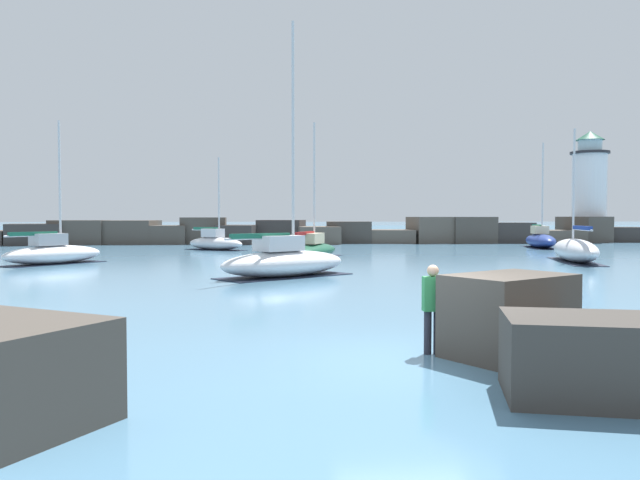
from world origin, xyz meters
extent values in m
plane|color=teal|center=(0.00, 0.00, 0.00)|extent=(600.00, 600.00, 0.00)
cube|color=teal|center=(0.00, 108.55, 0.00)|extent=(400.00, 116.00, 0.01)
cube|color=#383330|center=(-23.07, 47.98, 0.95)|extent=(5.68, 6.36, 1.89)
cube|color=#4C443D|center=(-19.23, 48.49, 1.10)|extent=(4.79, 4.44, 2.21)
cube|color=#4C443D|center=(-14.90, 49.32, 1.09)|extent=(5.09, 5.80, 2.19)
cube|color=#4C443D|center=(-11.28, 48.37, 0.86)|extent=(3.88, 4.08, 1.72)
cube|color=#4C443D|center=(-8.02, 49.23, 1.23)|extent=(4.23, 4.78, 2.46)
cube|color=#383330|center=(-4.59, 48.29, 0.87)|extent=(4.50, 6.03, 1.75)
cube|color=#383330|center=(-0.68, 49.03, 1.11)|extent=(4.91, 4.99, 2.22)
cube|color=brown|center=(2.59, 47.84, 0.81)|extent=(4.03, 5.70, 1.61)
cube|color=#423D38|center=(5.75, 48.72, 1.04)|extent=(4.47, 3.82, 2.07)
cube|color=brown|center=(9.88, 48.66, 0.64)|extent=(5.22, 5.03, 1.27)
cube|color=brown|center=(14.07, 48.31, 1.26)|extent=(4.68, 4.64, 2.51)
cube|color=#4C443D|center=(17.52, 48.12, 1.26)|extent=(4.13, 4.30, 2.51)
cube|color=#383330|center=(21.57, 47.79, 0.98)|extent=(4.25, 4.47, 1.97)
cube|color=brown|center=(26.00, 47.96, 0.61)|extent=(5.60, 5.42, 1.22)
cube|color=#4C443D|center=(29.63, 49.08, 1.27)|extent=(3.92, 5.46, 2.53)
cube|color=#383330|center=(33.17, 49.04, 0.75)|extent=(5.30, 4.98, 1.49)
cylinder|color=gray|center=(30.49, 49.69, 0.90)|extent=(4.46, 4.46, 1.80)
cylinder|color=white|center=(30.49, 49.69, 5.33)|extent=(3.30, 3.30, 7.06)
cylinder|color=#232328|center=(30.49, 49.69, 8.98)|extent=(3.80, 3.80, 0.25)
cylinder|color=silver|center=(30.49, 49.69, 9.68)|extent=(2.31, 2.31, 1.15)
cone|color=#194C38|center=(30.49, 49.69, 10.71)|extent=(2.81, 2.81, 0.90)
cube|color=#423D38|center=(1.95, -2.50, 0.57)|extent=(2.70, 2.21, 1.15)
cube|color=#4C443D|center=(2.05, -0.99, 0.40)|extent=(1.84, 3.33, 0.80)
cube|color=#4C443D|center=(1.86, 0.18, 0.74)|extent=(2.69, 2.43, 1.49)
ellipsoid|color=navy|center=(19.99, 37.99, 0.57)|extent=(3.36, 6.96, 1.14)
cube|color=black|center=(19.99, 37.99, 0.01)|extent=(3.25, 6.63, 0.03)
cube|color=beige|center=(20.06, 38.31, 1.46)|extent=(1.48, 2.20, 0.64)
cylinder|color=silver|center=(19.88, 37.50, 4.79)|extent=(0.12, 0.12, 7.31)
cylinder|color=#BCBCC1|center=(20.28, 39.29, 1.69)|extent=(0.91, 3.62, 0.10)
cube|color=#1E664C|center=(20.28, 39.29, 1.79)|extent=(0.89, 3.10, 0.20)
ellipsoid|color=white|center=(-1.63, 15.62, 0.55)|extent=(6.34, 5.41, 1.10)
cube|color=black|center=(-1.63, 15.62, 0.01)|extent=(6.06, 5.19, 0.03)
cube|color=silver|center=(-1.88, 15.44, 1.42)|extent=(2.22, 2.08, 0.64)
cylinder|color=silver|center=(-1.25, 15.89, 5.94)|extent=(0.12, 0.12, 9.68)
cylinder|color=#BCBCC1|center=(-2.64, 14.91, 1.65)|extent=(2.83, 2.06, 0.10)
cube|color=#1E664C|center=(-2.64, 14.91, 1.75)|extent=(2.47, 1.84, 0.20)
ellipsoid|color=white|center=(-13.68, 23.78, 0.50)|extent=(4.98, 5.53, 1.00)
cube|color=black|center=(-13.68, 23.78, 0.01)|extent=(4.77, 5.29, 0.03)
cube|color=#B2B2B7|center=(-13.86, 23.56, 1.32)|extent=(1.84, 1.94, 0.64)
cylinder|color=silver|center=(-13.41, 24.11, 4.35)|extent=(0.12, 0.12, 6.69)
cylinder|color=#BCBCC1|center=(-14.40, 22.90, 1.55)|extent=(2.06, 2.48, 0.10)
cube|color=#1E664C|center=(-14.40, 22.90, 1.65)|extent=(1.84, 2.18, 0.20)
ellipsoid|color=silver|center=(14.94, 22.73, 0.64)|extent=(3.58, 7.64, 1.29)
cube|color=black|center=(14.94, 22.73, 0.01)|extent=(3.46, 7.27, 0.03)
cylinder|color=silver|center=(15.08, 23.27, 4.40)|extent=(0.12, 0.12, 6.23)
cylinder|color=#BCBCC1|center=(14.56, 21.29, 1.84)|extent=(1.14, 3.98, 0.10)
cube|color=navy|center=(14.56, 21.29, 1.94)|extent=(1.08, 3.42, 0.20)
ellipsoid|color=#195138|center=(0.46, 27.19, 0.45)|extent=(4.66, 7.23, 0.90)
cube|color=black|center=(0.46, 27.19, 0.01)|extent=(4.49, 6.89, 0.03)
cube|color=beige|center=(0.33, 26.87, 1.22)|extent=(1.91, 2.38, 0.64)
cylinder|color=silver|center=(0.65, 27.67, 4.61)|extent=(0.12, 0.12, 7.41)
cylinder|color=#BCBCC1|center=(-0.06, 25.91, 1.45)|extent=(1.52, 3.55, 0.10)
cube|color=maroon|center=(-0.06, 25.91, 1.55)|extent=(1.40, 3.06, 0.20)
ellipsoid|color=silver|center=(-6.09, 37.19, 0.49)|extent=(5.15, 4.72, 0.97)
cube|color=black|center=(-6.09, 37.19, 0.01)|extent=(4.92, 4.52, 0.03)
cube|color=silver|center=(-6.29, 37.36, 1.29)|extent=(1.83, 1.76, 0.64)
cylinder|color=silver|center=(-5.79, 36.94, 3.99)|extent=(0.12, 0.12, 6.03)
cylinder|color=#BCBCC1|center=(-6.88, 37.86, 1.52)|extent=(2.26, 1.91, 0.10)
cube|color=#1E664C|center=(-6.88, 37.86, 1.62)|extent=(1.99, 1.72, 0.20)
cylinder|color=#282833|center=(0.43, 0.48, 0.40)|extent=(0.14, 0.14, 0.80)
cylinder|color=#282833|center=(0.61, 0.48, 0.40)|extent=(0.14, 0.14, 0.80)
cube|color=#338C4C|center=(0.52, 0.48, 1.12)|extent=(0.36, 0.22, 0.63)
sphere|color=tan|center=(0.52, 0.48, 1.54)|extent=(0.22, 0.22, 0.22)
camera|label=1|loc=(-2.61, -10.66, 2.53)|focal=35.00mm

